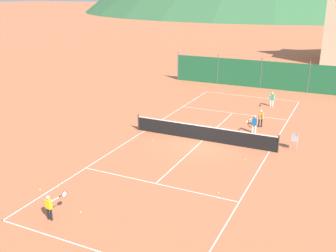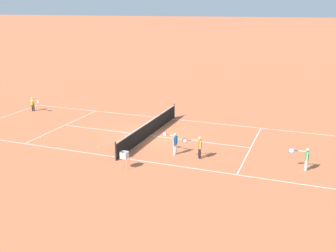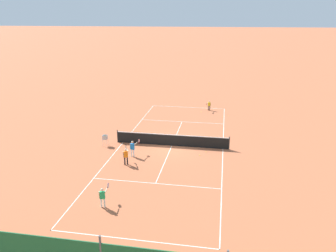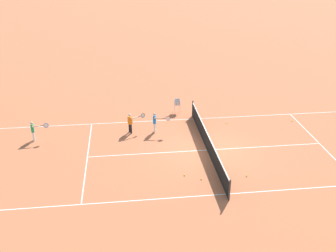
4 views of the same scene
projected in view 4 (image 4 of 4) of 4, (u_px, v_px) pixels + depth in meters
name	position (u px, v px, depth m)	size (l,w,h in m)	color
ground_plane	(207.00, 150.00, 21.27)	(600.00, 600.00, 0.00)	#B7603D
court_line_markings	(207.00, 150.00, 21.27)	(8.25, 23.85, 0.01)	white
tennis_net	(207.00, 142.00, 21.06)	(9.18, 0.08, 1.06)	#2D2D2D
player_far_baseline	(131.00, 122.00, 22.89)	(0.48, 1.04, 1.22)	black
player_near_service	(34.00, 129.00, 22.01)	(0.39, 1.01, 1.17)	white
player_far_service	(155.00, 121.00, 22.94)	(0.55, 1.00, 1.24)	white
tennis_ball_by_net_left	(292.00, 121.00, 24.61)	(0.07, 0.07, 0.07)	#CCE033
tennis_ball_service_box	(247.00, 176.00, 18.89)	(0.07, 0.07, 0.07)	#CCE033
tennis_ball_near_corner	(185.00, 175.00, 18.95)	(0.07, 0.07, 0.07)	#CCE033
tennis_ball_far_corner	(226.00, 123.00, 24.29)	(0.07, 0.07, 0.07)	#CCE033
tennis_ball_mid_court	(201.00, 179.00, 18.64)	(0.07, 0.07, 0.07)	#CCE033
ball_hopper	(177.00, 103.00, 25.63)	(0.36, 0.36, 0.89)	#B7B7BC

